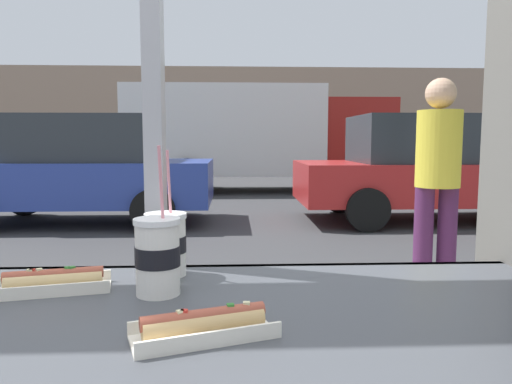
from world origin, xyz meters
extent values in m
plane|color=#38383A|center=(0.00, 8.00, 0.00)|extent=(60.00, 60.00, 0.00)
cube|color=gray|center=(0.00, 1.60, 0.07)|extent=(16.00, 2.80, 0.14)
cube|color=#2A2C30|center=(0.00, 0.03, 0.98)|extent=(1.96, 0.02, 0.02)
cube|color=#9E9EA3|center=(0.00, 0.08, 1.61)|extent=(0.05, 0.08, 1.26)
cube|color=gray|center=(0.00, 19.92, 2.19)|extent=(28.00, 1.20, 4.38)
cylinder|color=silver|center=(0.04, -0.06, 1.06)|extent=(0.10, 0.10, 0.15)
cylinder|color=black|center=(0.04, -0.06, 1.07)|extent=(0.10, 0.10, 0.04)
cylinder|color=black|center=(0.04, -0.06, 1.13)|extent=(0.09, 0.09, 0.01)
cylinder|color=white|center=(0.04, -0.06, 1.14)|extent=(0.10, 0.10, 0.01)
cylinder|color=pink|center=(0.06, -0.06, 1.20)|extent=(0.01, 0.04, 0.20)
cylinder|color=silver|center=(0.05, -0.21, 1.06)|extent=(0.10, 0.10, 0.16)
cylinder|color=black|center=(0.05, -0.21, 1.07)|extent=(0.10, 0.10, 0.04)
cylinder|color=black|center=(0.05, -0.21, 1.14)|extent=(0.09, 0.09, 0.01)
cylinder|color=white|center=(0.05, -0.21, 1.15)|extent=(0.10, 0.10, 0.01)
cylinder|color=pink|center=(0.06, -0.21, 1.21)|extent=(0.01, 0.03, 0.20)
cube|color=silver|center=(0.16, -0.45, 0.99)|extent=(0.26, 0.16, 0.01)
cube|color=silver|center=(0.18, -0.49, 1.00)|extent=(0.24, 0.08, 0.03)
cube|color=silver|center=(0.15, -0.41, 1.00)|extent=(0.24, 0.08, 0.03)
cylinder|color=tan|center=(0.16, -0.45, 1.01)|extent=(0.21, 0.10, 0.04)
cylinder|color=#9E4733|center=(0.16, -0.45, 1.02)|extent=(0.21, 0.09, 0.03)
cube|color=#337A2D|center=(0.21, -0.43, 1.04)|extent=(0.01, 0.01, 0.01)
cube|color=beige|center=(0.23, -0.43, 1.04)|extent=(0.01, 0.01, 0.01)
cube|color=beige|center=(0.12, -0.46, 1.04)|extent=(0.02, 0.01, 0.01)
cube|color=red|center=(0.13, -0.46, 1.04)|extent=(0.01, 0.01, 0.01)
cube|color=silver|center=(-0.19, -0.18, 0.99)|extent=(0.26, 0.14, 0.01)
cube|color=silver|center=(-0.18, -0.22, 1.00)|extent=(0.24, 0.06, 0.03)
cube|color=silver|center=(-0.20, -0.13, 1.00)|extent=(0.24, 0.06, 0.03)
cylinder|color=#DBB77A|center=(-0.19, -0.18, 1.01)|extent=(0.21, 0.08, 0.04)
cylinder|color=#9E4733|center=(-0.19, -0.18, 1.02)|extent=(0.21, 0.07, 0.03)
cube|color=#337A2D|center=(-0.15, -0.17, 1.04)|extent=(0.02, 0.02, 0.01)
cube|color=beige|center=(-0.22, -0.18, 1.04)|extent=(0.02, 0.01, 0.01)
cube|color=#337A2D|center=(-0.16, -0.17, 1.04)|extent=(0.01, 0.01, 0.01)
cube|color=beige|center=(-0.24, -0.19, 1.04)|extent=(0.01, 0.01, 0.01)
cube|color=red|center=(-0.23, -0.19, 1.04)|extent=(0.01, 0.01, 0.01)
cube|color=#283D93|center=(-2.21, 6.52, 0.66)|extent=(4.12, 1.81, 0.67)
cube|color=#282D33|center=(-2.06, 6.52, 1.35)|extent=(2.14, 1.59, 0.71)
cylinder|color=black|center=(-0.94, 7.43, 0.32)|extent=(0.64, 0.18, 0.64)
cylinder|color=black|center=(-0.94, 5.62, 0.32)|extent=(0.64, 0.18, 0.64)
cylinder|color=black|center=(-3.49, 7.43, 0.32)|extent=(0.64, 0.18, 0.64)
cube|color=red|center=(3.57, 6.52, 0.64)|extent=(4.56, 1.85, 0.64)
cube|color=#282D33|center=(3.40, 6.52, 1.34)|extent=(2.37, 1.63, 0.76)
cylinder|color=black|center=(4.98, 7.45, 0.32)|extent=(0.64, 0.18, 0.64)
cylinder|color=black|center=(2.15, 7.45, 0.32)|extent=(0.64, 0.18, 0.64)
cylinder|color=black|center=(2.15, 5.60, 0.32)|extent=(0.64, 0.18, 0.64)
cube|color=silver|center=(-0.01, 11.31, 1.56)|extent=(4.91, 2.20, 2.21)
cube|color=maroon|center=(3.25, 11.31, 1.40)|extent=(1.90, 2.10, 1.90)
cylinder|color=black|center=(3.25, 12.36, 0.45)|extent=(0.90, 0.24, 0.90)
cylinder|color=black|center=(3.25, 10.26, 0.45)|extent=(0.90, 0.24, 0.90)
cylinder|color=black|center=(-0.88, 12.41, 0.45)|extent=(0.90, 0.24, 0.90)
cylinder|color=black|center=(-0.88, 10.21, 0.45)|extent=(0.90, 0.24, 0.90)
cylinder|color=#451E42|center=(1.62, 2.23, 0.56)|extent=(0.14, 0.14, 0.84)
cylinder|color=#451E42|center=(1.80, 2.23, 0.56)|extent=(0.14, 0.14, 0.84)
cylinder|color=gold|center=(1.71, 2.23, 1.26)|extent=(0.32, 0.32, 0.56)
sphere|color=tan|center=(1.71, 2.23, 1.66)|extent=(0.22, 0.22, 0.22)
camera|label=1|loc=(0.21, -1.25, 1.32)|focal=33.93mm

